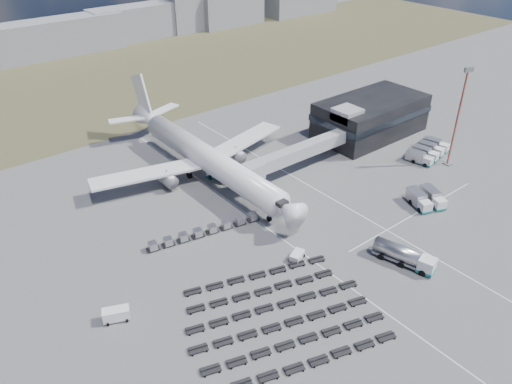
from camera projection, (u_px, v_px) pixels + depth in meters
ground at (299, 242)px, 95.00m from camera, size 420.00×420.00×0.00m
grass_strip at (77, 87)px, 168.28m from camera, size 420.00×90.00×0.01m
lane_markings at (324, 217)px, 102.20m from camera, size 47.12×110.00×0.01m
terminal at (370, 116)px, 133.66m from camera, size 30.40×16.40×11.00m
jet_bridge at (291, 156)px, 114.44m from camera, size 30.30×3.80×7.05m
airliner at (204, 156)px, 113.81m from camera, size 51.59×64.53×17.62m
skyline at (27, 38)px, 189.96m from camera, size 322.05×24.84×24.68m
fuel_tanker at (404, 255)px, 88.60m from camera, size 5.64×11.44×3.59m
pushback_tug at (297, 256)px, 90.19m from camera, size 3.59×2.86×1.43m
utility_van at (116, 315)px, 77.26m from camera, size 4.52×3.33×2.21m
catering_truck at (221, 173)px, 114.62m from camera, size 5.09×7.00×2.98m
service_trucks_near at (426, 198)px, 105.31m from camera, size 7.98×8.63×2.82m
service_trucks_far at (428, 151)px, 124.50m from camera, size 12.80×8.59×2.62m
uld_row at (205, 231)px, 96.39m from camera, size 23.17×5.89×1.58m
baggage_dollies at (278, 316)px, 77.99m from camera, size 33.80×29.06×0.69m
floodlight_mast at (458, 118)px, 115.30m from camera, size 2.30×1.86×24.12m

